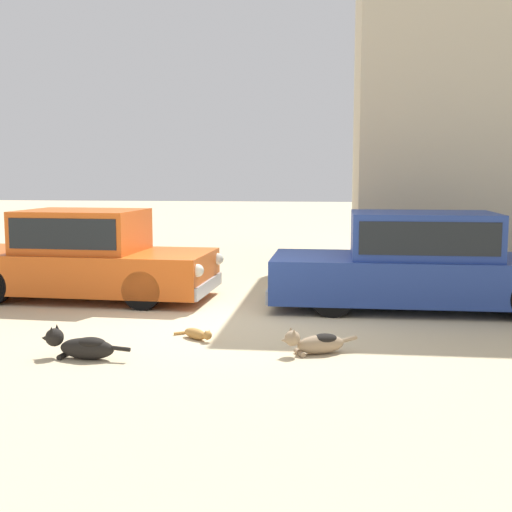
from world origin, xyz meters
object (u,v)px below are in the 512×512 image
stray_dog_tan (316,342)px  stray_cat (197,334)px  parked_sedan_second (424,262)px  stray_dog_spotted (81,345)px  parked_sedan_nearest (85,255)px

stray_dog_tan → stray_cat: bearing=-42.8°
stray_dog_tan → stray_cat: (-1.51, 0.50, -0.07)m
parked_sedan_second → stray_dog_spotted: bearing=-141.3°
parked_sedan_nearest → parked_sedan_second: parked_sedan_second is taller
stray_dog_tan → parked_sedan_second: bearing=-143.4°
stray_dog_spotted → stray_dog_tan: 2.66m
parked_sedan_nearest → stray_dog_tan: (3.94, -3.03, -0.58)m
parked_sedan_second → stray_dog_spotted: (-4.16, -3.32, -0.57)m
parked_sedan_nearest → stray_cat: (2.43, -2.53, -0.65)m
stray_dog_spotted → stray_cat: stray_dog_spotted is taller
stray_dog_spotted → stray_cat: size_ratio=1.90×
parked_sedan_second → stray_cat: bearing=-142.8°
parked_sedan_nearest → parked_sedan_second: (5.48, -0.23, 0.01)m
parked_sedan_second → stray_dog_tan: bearing=-118.7°
parked_sedan_second → stray_dog_tan: parked_sedan_second is taller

